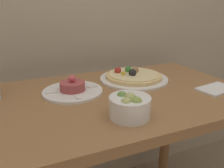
# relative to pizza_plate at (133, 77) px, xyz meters

# --- Properties ---
(dining_table) EXTENTS (1.04, 0.63, 0.79)m
(dining_table) POSITION_rel_pizza_plate_xyz_m (-0.14, -0.13, -0.16)
(dining_table) COLOR olive
(dining_table) RESTS_ON ground_plane
(pizza_plate) EXTENTS (0.31, 0.31, 0.06)m
(pizza_plate) POSITION_rel_pizza_plate_xyz_m (0.00, 0.00, 0.00)
(pizza_plate) COLOR white
(pizza_plate) RESTS_ON dining_table
(tartare_plate) EXTENTS (0.24, 0.24, 0.07)m
(tartare_plate) POSITION_rel_pizza_plate_xyz_m (-0.30, -0.05, -0.00)
(tartare_plate) COLOR white
(tartare_plate) RESTS_ON dining_table
(small_bowl) EXTENTS (0.13, 0.13, 0.08)m
(small_bowl) POSITION_rel_pizza_plate_xyz_m (-0.18, -0.32, 0.02)
(small_bowl) COLOR white
(small_bowl) RESTS_ON dining_table
(napkin) EXTENTS (0.17, 0.12, 0.01)m
(napkin) POSITION_rel_pizza_plate_xyz_m (0.25, -0.25, -0.01)
(napkin) COLOR white
(napkin) RESTS_ON dining_table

